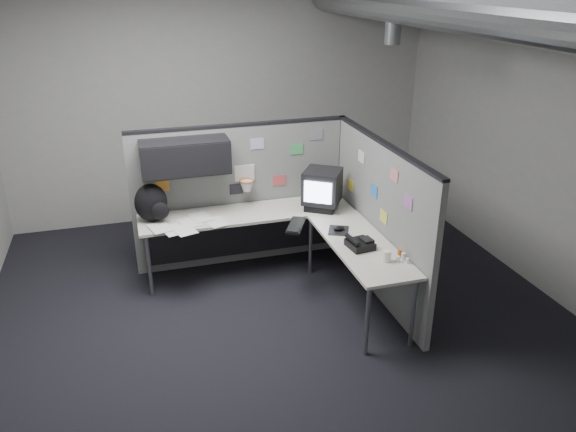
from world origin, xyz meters
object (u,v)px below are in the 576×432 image
object	(u,v)px
phone	(360,244)
backpack	(152,203)
desk	(276,230)
keyboard	(296,225)
monitor	(322,189)

from	to	relation	value
phone	backpack	size ratio (longest dim) A/B	0.64
backpack	phone	bearing A→B (deg)	-47.46
desk	backpack	world-z (taller)	backpack
desk	backpack	bearing A→B (deg)	165.31
keyboard	monitor	bearing A→B (deg)	26.06
monitor	keyboard	distance (m)	0.62
desk	monitor	xyz separation A→B (m)	(0.58, 0.17, 0.34)
keyboard	backpack	bearing A→B (deg)	140.12
desk	monitor	size ratio (longest dim) A/B	4.41
keyboard	backpack	size ratio (longest dim) A/B	1.04
desk	keyboard	distance (m)	0.31
desk	backpack	size ratio (longest dim) A/B	5.64
desk	monitor	world-z (taller)	monitor
monitor	backpack	world-z (taller)	monitor
monitor	backpack	xyz separation A→B (m)	(-1.80, 0.15, -0.02)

